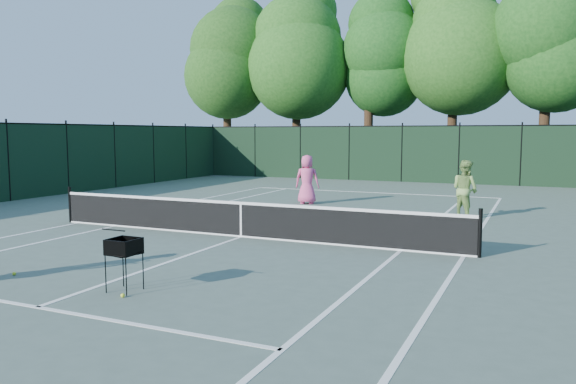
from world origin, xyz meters
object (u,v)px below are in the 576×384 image
at_px(loose_ball_near_cart, 123,295).
at_px(loose_ball_midcourt, 14,274).
at_px(player_pink, 307,179).
at_px(player_green, 465,189).
at_px(ball_hopper, 124,247).

bearing_deg(loose_ball_near_cart, loose_ball_midcourt, 174.25).
relative_size(player_pink, loose_ball_midcourt, 27.08).
distance_m(player_green, loose_ball_midcourt, 12.81).
xyz_separation_m(ball_hopper, loose_ball_near_cart, (0.22, -0.31, -0.72)).
bearing_deg(player_green, loose_ball_midcourt, 94.20).
height_order(loose_ball_near_cart, loose_ball_midcourt, same).
xyz_separation_m(loose_ball_near_cart, loose_ball_midcourt, (-2.81, 0.28, 0.00)).
bearing_deg(player_green, loose_ball_near_cart, 106.59).
bearing_deg(loose_ball_midcourt, loose_ball_near_cart, -5.75).
xyz_separation_m(player_pink, ball_hopper, (1.66, -12.10, -0.17)).
relative_size(player_green, loose_ball_midcourt, 26.79).
distance_m(ball_hopper, loose_ball_near_cart, 0.82).
bearing_deg(ball_hopper, loose_ball_near_cart, -43.07).
height_order(ball_hopper, loose_ball_near_cart, ball_hopper).
bearing_deg(loose_ball_midcourt, player_green, 57.98).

